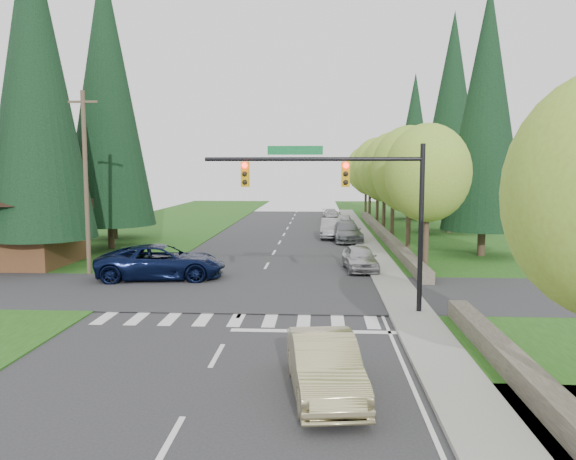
# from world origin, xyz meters

# --- Properties ---
(ground) EXTENTS (120.00, 120.00, 0.00)m
(ground) POSITION_xyz_m (0.00, 0.00, 0.00)
(ground) COLOR #28282B
(ground) RESTS_ON ground
(grass_east) EXTENTS (14.00, 110.00, 0.06)m
(grass_east) POSITION_xyz_m (13.00, 20.00, 0.03)
(grass_east) COLOR #1D4913
(grass_east) RESTS_ON ground
(grass_west) EXTENTS (14.00, 110.00, 0.06)m
(grass_west) POSITION_xyz_m (-13.00, 20.00, 0.03)
(grass_west) COLOR #1D4913
(grass_west) RESTS_ON ground
(cross_street) EXTENTS (120.00, 8.00, 0.10)m
(cross_street) POSITION_xyz_m (0.00, 8.00, 0.00)
(cross_street) COLOR #28282B
(cross_street) RESTS_ON ground
(sidewalk_east) EXTENTS (1.80, 80.00, 0.13)m
(sidewalk_east) POSITION_xyz_m (6.90, 22.00, 0.07)
(sidewalk_east) COLOR gray
(sidewalk_east) RESTS_ON ground
(curb_east) EXTENTS (0.20, 80.00, 0.13)m
(curb_east) POSITION_xyz_m (6.05, 22.00, 0.07)
(curb_east) COLOR gray
(curb_east) RESTS_ON ground
(stone_wall_south) EXTENTS (0.70, 14.00, 0.70)m
(stone_wall_south) POSITION_xyz_m (8.60, -3.00, 0.35)
(stone_wall_south) COLOR #4C4438
(stone_wall_south) RESTS_ON ground
(stone_wall_north) EXTENTS (0.70, 40.00, 0.70)m
(stone_wall_north) POSITION_xyz_m (8.60, 30.00, 0.35)
(stone_wall_north) COLOR #4C4438
(stone_wall_north) RESTS_ON ground
(traffic_signal) EXTENTS (8.70, 0.37, 6.80)m
(traffic_signal) POSITION_xyz_m (4.37, 4.50, 4.98)
(traffic_signal) COLOR black
(traffic_signal) RESTS_ON ground
(brown_building) EXTENTS (8.40, 8.40, 5.40)m
(brown_building) POSITION_xyz_m (-15.00, 15.00, 3.14)
(brown_building) COLOR #4C2D19
(brown_building) RESTS_ON ground
(utility_pole) EXTENTS (1.60, 0.24, 10.00)m
(utility_pole) POSITION_xyz_m (-9.50, 12.00, 5.14)
(utility_pole) COLOR #473828
(utility_pole) RESTS_ON ground
(decid_tree_0) EXTENTS (4.80, 4.80, 8.37)m
(decid_tree_0) POSITION_xyz_m (9.20, 14.00, 5.60)
(decid_tree_0) COLOR #38281C
(decid_tree_0) RESTS_ON ground
(decid_tree_1) EXTENTS (5.20, 5.20, 8.80)m
(decid_tree_1) POSITION_xyz_m (9.30, 21.00, 5.80)
(decid_tree_1) COLOR #38281C
(decid_tree_1) RESTS_ON ground
(decid_tree_2) EXTENTS (5.00, 5.00, 8.82)m
(decid_tree_2) POSITION_xyz_m (9.10, 28.00, 5.93)
(decid_tree_2) COLOR #38281C
(decid_tree_2) RESTS_ON ground
(decid_tree_3) EXTENTS (5.00, 5.00, 8.55)m
(decid_tree_3) POSITION_xyz_m (9.20, 35.00, 5.66)
(decid_tree_3) COLOR #38281C
(decid_tree_3) RESTS_ON ground
(decid_tree_4) EXTENTS (5.40, 5.40, 9.18)m
(decid_tree_4) POSITION_xyz_m (9.30, 42.00, 6.06)
(decid_tree_4) COLOR #38281C
(decid_tree_4) RESTS_ON ground
(decid_tree_5) EXTENTS (4.80, 4.80, 8.30)m
(decid_tree_5) POSITION_xyz_m (9.10, 49.00, 5.53)
(decid_tree_5) COLOR #38281C
(decid_tree_5) RESTS_ON ground
(decid_tree_6) EXTENTS (5.20, 5.20, 8.86)m
(decid_tree_6) POSITION_xyz_m (9.20, 56.00, 5.86)
(decid_tree_6) COLOR #38281C
(decid_tree_6) RESTS_ON ground
(conifer_w_a) EXTENTS (6.12, 6.12, 19.80)m
(conifer_w_a) POSITION_xyz_m (-13.00, 14.00, 10.79)
(conifer_w_a) COLOR #38281C
(conifer_w_a) RESTS_ON ground
(conifer_w_b) EXTENTS (5.44, 5.44, 17.80)m
(conifer_w_b) POSITION_xyz_m (-16.00, 18.00, 9.79)
(conifer_w_b) COLOR #38281C
(conifer_w_b) RESTS_ON ground
(conifer_w_c) EXTENTS (6.46, 6.46, 20.80)m
(conifer_w_c) POSITION_xyz_m (-12.00, 22.00, 11.29)
(conifer_w_c) COLOR #38281C
(conifer_w_c) RESTS_ON ground
(conifer_w_e) EXTENTS (5.78, 5.78, 18.80)m
(conifer_w_e) POSITION_xyz_m (-14.00, 28.00, 10.29)
(conifer_w_e) COLOR #38281C
(conifer_w_e) RESTS_ON ground
(conifer_e_a) EXTENTS (5.44, 5.44, 17.80)m
(conifer_e_a) POSITION_xyz_m (14.00, 20.00, 9.79)
(conifer_e_a) COLOR #38281C
(conifer_e_a) RESTS_ON ground
(conifer_e_b) EXTENTS (6.12, 6.12, 19.80)m
(conifer_e_b) POSITION_xyz_m (15.00, 34.00, 10.79)
(conifer_e_b) COLOR #38281C
(conifer_e_b) RESTS_ON ground
(conifer_e_c) EXTENTS (5.10, 5.10, 16.80)m
(conifer_e_c) POSITION_xyz_m (14.00, 48.00, 9.29)
(conifer_e_c) COLOR #38281C
(conifer_e_c) RESTS_ON ground
(sedan_champagne) EXTENTS (2.23, 4.85, 1.54)m
(sedan_champagne) POSITION_xyz_m (3.33, -3.87, 0.77)
(sedan_champagne) COLOR tan
(sedan_champagne) RESTS_ON ground
(suv_navy) EXTENTS (7.01, 3.92, 1.85)m
(suv_navy) POSITION_xyz_m (-5.16, 11.00, 0.93)
(suv_navy) COLOR black
(suv_navy) RESTS_ON ground
(parked_car_a) EXTENTS (2.11, 4.43, 1.46)m
(parked_car_a) POSITION_xyz_m (5.52, 14.20, 0.73)
(parked_car_a) COLOR #AEADB2
(parked_car_a) RESTS_ON ground
(parked_car_b) EXTENTS (2.59, 5.60, 1.58)m
(parked_car_b) POSITION_xyz_m (5.38, 27.39, 0.79)
(parked_car_b) COLOR gray
(parked_car_b) RESTS_ON ground
(parked_car_c) EXTENTS (1.92, 5.04, 1.64)m
(parked_car_c) POSITION_xyz_m (4.20, 29.62, 0.82)
(parked_car_c) COLOR #A3A4A8
(parked_car_c) RESTS_ON ground
(parked_car_d) EXTENTS (1.91, 4.19, 1.39)m
(parked_car_d) POSITION_xyz_m (5.60, 37.74, 0.70)
(parked_car_d) COLOR silver
(parked_car_d) RESTS_ON ground
(parked_car_e) EXTENTS (2.32, 4.50, 1.25)m
(parked_car_e) POSITION_xyz_m (4.55, 46.17, 0.62)
(parked_car_e) COLOR #A7A6AB
(parked_car_e) RESTS_ON ground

